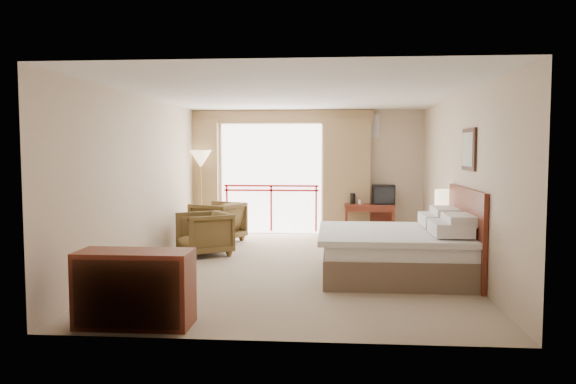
# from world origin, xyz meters

# --- Properties ---
(floor) EXTENTS (7.00, 7.00, 0.00)m
(floor) POSITION_xyz_m (0.00, 0.00, 0.00)
(floor) COLOR gray
(floor) RESTS_ON ground
(ceiling) EXTENTS (7.00, 7.00, 0.00)m
(ceiling) POSITION_xyz_m (0.00, 0.00, 2.70)
(ceiling) COLOR white
(ceiling) RESTS_ON wall_back
(wall_back) EXTENTS (5.00, 0.00, 5.00)m
(wall_back) POSITION_xyz_m (0.00, 3.50, 1.35)
(wall_back) COLOR #C6AF93
(wall_back) RESTS_ON ground
(wall_front) EXTENTS (5.00, 0.00, 5.00)m
(wall_front) POSITION_xyz_m (0.00, -3.50, 1.35)
(wall_front) COLOR #C6AF93
(wall_front) RESTS_ON ground
(wall_left) EXTENTS (0.00, 7.00, 7.00)m
(wall_left) POSITION_xyz_m (-2.50, 0.00, 1.35)
(wall_left) COLOR #C6AF93
(wall_left) RESTS_ON ground
(wall_right) EXTENTS (0.00, 7.00, 7.00)m
(wall_right) POSITION_xyz_m (2.50, 0.00, 1.35)
(wall_right) COLOR #C6AF93
(wall_right) RESTS_ON ground
(balcony_door) EXTENTS (2.40, 0.00, 2.40)m
(balcony_door) POSITION_xyz_m (-0.80, 3.48, 1.20)
(balcony_door) COLOR white
(balcony_door) RESTS_ON wall_back
(balcony_railing) EXTENTS (2.09, 0.03, 1.02)m
(balcony_railing) POSITION_xyz_m (-0.80, 3.46, 0.81)
(balcony_railing) COLOR #AF0F18
(balcony_railing) RESTS_ON wall_back
(curtain_left) EXTENTS (1.00, 0.26, 2.50)m
(curtain_left) POSITION_xyz_m (-2.45, 3.35, 1.25)
(curtain_left) COLOR olive
(curtain_left) RESTS_ON wall_back
(curtain_right) EXTENTS (1.00, 0.26, 2.50)m
(curtain_right) POSITION_xyz_m (0.85, 3.35, 1.25)
(curtain_right) COLOR olive
(curtain_right) RESTS_ON wall_back
(valance) EXTENTS (4.40, 0.22, 0.28)m
(valance) POSITION_xyz_m (-0.80, 3.38, 2.55)
(valance) COLOR olive
(valance) RESTS_ON wall_back
(hvac_vent) EXTENTS (0.50, 0.04, 0.50)m
(hvac_vent) POSITION_xyz_m (1.30, 3.47, 2.35)
(hvac_vent) COLOR silver
(hvac_vent) RESTS_ON wall_back
(bed) EXTENTS (2.13, 2.06, 0.97)m
(bed) POSITION_xyz_m (1.50, -0.60, 0.38)
(bed) COLOR brown
(bed) RESTS_ON floor
(headboard) EXTENTS (0.06, 2.10, 1.30)m
(headboard) POSITION_xyz_m (2.46, -0.60, 0.65)
(headboard) COLOR #571C12
(headboard) RESTS_ON wall_right
(framed_art) EXTENTS (0.04, 0.72, 0.60)m
(framed_art) POSITION_xyz_m (2.47, -0.60, 1.85)
(framed_art) COLOR black
(framed_art) RESTS_ON wall_right
(nightstand) EXTENTS (0.40, 0.48, 0.56)m
(nightstand) POSITION_xyz_m (2.42, 0.66, 0.28)
(nightstand) COLOR #571C12
(nightstand) RESTS_ON floor
(table_lamp) EXTENTS (0.34, 0.34, 0.60)m
(table_lamp) POSITION_xyz_m (2.42, 0.71, 1.03)
(table_lamp) COLOR tan
(table_lamp) RESTS_ON nightstand
(phone) EXTENTS (0.19, 0.16, 0.08)m
(phone) POSITION_xyz_m (2.37, 0.51, 0.60)
(phone) COLOR black
(phone) RESTS_ON nightstand
(desk) EXTENTS (1.06, 0.51, 0.69)m
(desk) POSITION_xyz_m (1.33, 3.22, 0.54)
(desk) COLOR #571C12
(desk) RESTS_ON floor
(tv) EXTENTS (0.45, 0.36, 0.41)m
(tv) POSITION_xyz_m (1.63, 3.17, 0.90)
(tv) COLOR black
(tv) RESTS_ON desk
(coffee_maker) EXTENTS (0.11, 0.11, 0.23)m
(coffee_maker) POSITION_xyz_m (0.98, 3.17, 0.81)
(coffee_maker) COLOR black
(coffee_maker) RESTS_ON desk
(cup) EXTENTS (0.09, 0.09, 0.10)m
(cup) POSITION_xyz_m (1.13, 3.12, 0.74)
(cup) COLOR white
(cup) RESTS_ON desk
(wastebasket) EXTENTS (0.29, 0.29, 0.33)m
(wastebasket) POSITION_xyz_m (0.85, 2.75, 0.17)
(wastebasket) COLOR black
(wastebasket) RESTS_ON floor
(armchair_far) EXTENTS (1.16, 1.14, 0.81)m
(armchair_far) POSITION_xyz_m (-1.74, 2.21, 0.00)
(armchair_far) COLOR #483619
(armchair_far) RESTS_ON floor
(armchair_near) EXTENTS (1.14, 1.13, 0.76)m
(armchair_near) POSITION_xyz_m (-1.68, 0.80, 0.00)
(armchair_near) COLOR #483619
(armchair_near) RESTS_ON floor
(side_table) EXTENTS (0.56, 0.56, 0.61)m
(side_table) POSITION_xyz_m (-1.97, 1.25, 0.42)
(side_table) COLOR black
(side_table) RESTS_ON floor
(book) EXTENTS (0.28, 0.31, 0.02)m
(book) POSITION_xyz_m (-1.97, 1.25, 0.61)
(book) COLOR white
(book) RESTS_ON side_table
(floor_lamp) EXTENTS (0.47, 0.47, 1.83)m
(floor_lamp) POSITION_xyz_m (-2.29, 3.13, 1.58)
(floor_lamp) COLOR tan
(floor_lamp) RESTS_ON floor
(dresser) EXTENTS (1.19, 0.51, 0.80)m
(dresser) POSITION_xyz_m (-1.52, -3.14, 0.40)
(dresser) COLOR #571C12
(dresser) RESTS_ON floor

